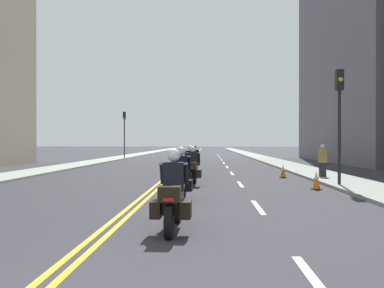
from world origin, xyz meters
name	(u,v)px	position (x,y,z in m)	size (l,w,h in m)	color
ground_plane	(192,156)	(0.00, 48.00, 0.00)	(264.00, 264.00, 0.00)	#333138
sidewalk_left	(130,156)	(-7.93, 48.00, 0.06)	(2.41, 144.00, 0.12)	#9DA79A
sidewalk_right	(255,156)	(7.93, 48.00, 0.06)	(2.41, 144.00, 0.12)	gray
centreline_yellow_inner	(191,156)	(-0.12, 48.00, 0.00)	(0.12, 132.00, 0.01)	yellow
centreline_yellow_outer	(193,156)	(0.12, 48.00, 0.00)	(0.12, 132.00, 0.01)	yellow
lane_dashes_white	(225,165)	(3.36, 29.00, 0.00)	(0.14, 56.40, 0.01)	silver
building_right_1	(370,11)	(16.56, 34.17, 13.63)	(7.82, 21.92, 27.26)	slate
motorcycle_0	(173,198)	(1.33, 4.90, 0.65)	(0.77, 2.12, 1.63)	black
motorcycle_1	(181,179)	(1.20, 9.00, 0.67)	(0.78, 2.18, 1.62)	black
motorcycle_2	(193,170)	(1.39, 13.40, 0.65)	(0.78, 2.17, 1.61)	black
motorcycle_3	(190,164)	(1.10, 17.62, 0.64)	(0.78, 2.25, 1.61)	black
motorcycle_4	(194,160)	(1.14, 22.32, 0.65)	(0.77, 2.17, 1.57)	black
traffic_cone_0	(316,180)	(6.04, 12.21, 0.34)	(0.35, 0.35, 0.69)	black
traffic_cone_1	(283,171)	(5.73, 17.27, 0.33)	(0.33, 0.33, 0.67)	black
traffic_light_near	(339,106)	(7.12, 12.97, 3.17)	(0.28, 0.38, 4.59)	black
traffic_light_far	(124,127)	(-7.12, 40.91, 3.49)	(0.28, 0.38, 5.12)	black
pedestrian_0	(323,161)	(7.49, 16.58, 0.85)	(0.42, 0.35, 1.65)	#23272E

